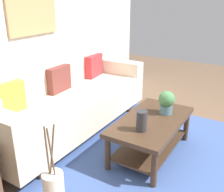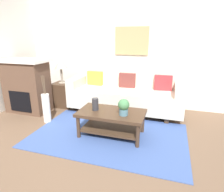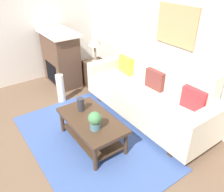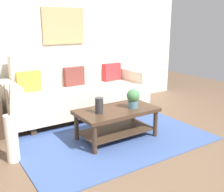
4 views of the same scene
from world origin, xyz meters
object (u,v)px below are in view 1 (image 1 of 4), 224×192
object	(u,v)px
couch	(67,99)
throw_pillow_mustard	(7,98)
throw_pillow_crimson	(94,66)
coffee_table	(151,129)
framed_painting	(32,9)
potted_plant_tabletop	(166,102)
throw_pillow_maroon	(58,79)
tabletop_vase	(142,121)

from	to	relation	value
couch	throw_pillow_mustard	world-z (taller)	couch
couch	throw_pillow_crimson	distance (m)	0.82
coffee_table	framed_painting	xyz separation A→B (m)	(-0.03, 1.61, 1.20)
throw_pillow_crimson	coffee_table	world-z (taller)	throw_pillow_crimson
throw_pillow_mustard	coffee_table	world-z (taller)	throw_pillow_mustard
couch	framed_painting	bearing A→B (deg)	90.00
potted_plant_tabletop	throw_pillow_crimson	bearing A→B (deg)	68.90
throw_pillow_mustard	potted_plant_tabletop	xyz separation A→B (m)	(1.02, -1.34, -0.11)
couch	throw_pillow_mustard	distance (m)	0.82
coffee_table	potted_plant_tabletop	size ratio (longest dim) A/B	4.20
throw_pillow_mustard	throw_pillow_crimson	world-z (taller)	same
throw_pillow_mustard	throw_pillow_crimson	bearing A→B (deg)	0.00
couch	throw_pillow_crimson	size ratio (longest dim) A/B	6.74
framed_painting	throw_pillow_maroon	bearing A→B (deg)	-90.00
potted_plant_tabletop	framed_painting	xyz separation A→B (m)	(-0.25, 1.68, 0.94)
couch	framed_painting	distance (m)	1.18
throw_pillow_crimson	throw_pillow_mustard	bearing A→B (deg)	180.00
coffee_table	throw_pillow_maroon	bearing A→B (deg)	91.26
throw_pillow_maroon	coffee_table	size ratio (longest dim) A/B	0.33
throw_pillow_crimson	framed_painting	bearing A→B (deg)	156.10
coffee_table	tabletop_vase	world-z (taller)	tabletop_vase
throw_pillow_crimson	tabletop_vase	xyz separation A→B (m)	(-1.02, -1.28, -0.15)
throw_pillow_crimson	couch	bearing A→B (deg)	-170.82
coffee_table	throw_pillow_mustard	bearing A→B (deg)	122.10
throw_pillow_mustard	tabletop_vase	size ratio (longest dim) A/B	1.75
throw_pillow_crimson	coffee_table	bearing A→B (deg)	-120.26
couch	framed_painting	world-z (taller)	framed_painting
tabletop_vase	potted_plant_tabletop	size ratio (longest dim) A/B	0.78
throw_pillow_crimson	framed_painting	world-z (taller)	framed_painting
throw_pillow_crimson	tabletop_vase	world-z (taller)	throw_pillow_crimson
tabletop_vase	framed_painting	size ratio (longest dim) A/B	0.27
coffee_table	tabletop_vase	xyz separation A→B (m)	(-0.28, -0.01, 0.22)
throw_pillow_crimson	framed_painting	xyz separation A→B (m)	(-0.77, 0.34, 0.83)
couch	tabletop_vase	world-z (taller)	couch
couch	throw_pillow_crimson	bearing A→B (deg)	9.18
tabletop_vase	potted_plant_tabletop	world-z (taller)	potted_plant_tabletop
throw_pillow_crimson	potted_plant_tabletop	xyz separation A→B (m)	(-0.52, -1.34, -0.11)
couch	tabletop_vase	xyz separation A→B (m)	(-0.25, -1.16, 0.10)
tabletop_vase	framed_painting	bearing A→B (deg)	81.19
tabletop_vase	throw_pillow_crimson	bearing A→B (deg)	51.43
couch	throw_pillow_mustard	xyz separation A→B (m)	(-0.77, 0.12, 0.25)
throw_pillow_maroon	coffee_table	distance (m)	1.32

